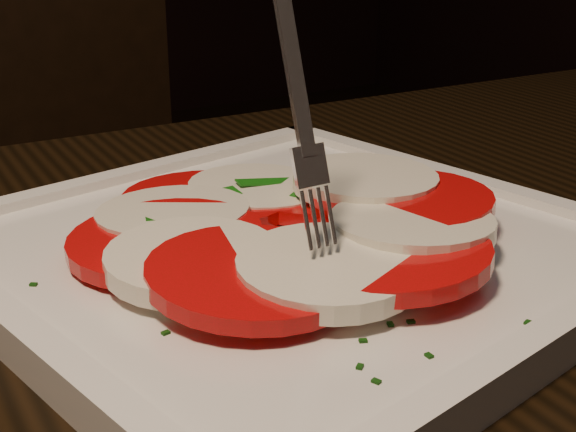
# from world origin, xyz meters

# --- Properties ---
(chair) EXTENTS (0.45, 0.45, 0.93)m
(chair) POSITION_xyz_m (0.10, 0.50, 0.53)
(chair) COLOR black
(chair) RESTS_ON ground
(plate) EXTENTS (0.37, 0.37, 0.01)m
(plate) POSITION_xyz_m (0.05, -0.15, 0.76)
(plate) COLOR white
(plate) RESTS_ON table
(caprese_salad) EXTENTS (0.25, 0.25, 0.03)m
(caprese_salad) POSITION_xyz_m (0.05, -0.15, 0.78)
(caprese_salad) COLOR red
(caprese_salad) RESTS_ON plate
(fork) EXTENTS (0.02, 0.05, 0.15)m
(fork) POSITION_xyz_m (0.04, -0.18, 0.86)
(fork) COLOR white
(fork) RESTS_ON caprese_salad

